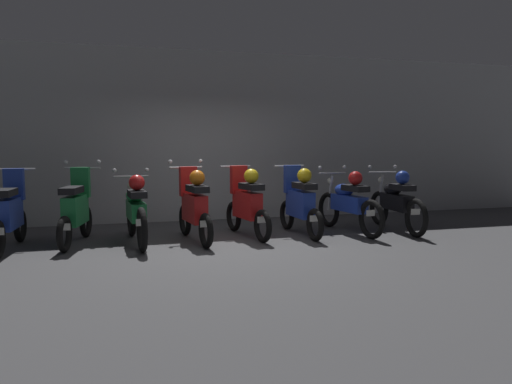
{
  "coord_description": "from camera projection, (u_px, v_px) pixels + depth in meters",
  "views": [
    {
      "loc": [
        -1.55,
        -7.18,
        1.55
      ],
      "look_at": [
        0.59,
        0.6,
        0.75
      ],
      "focal_mm": 34.26,
      "sensor_mm": 36.0,
      "label": 1
    }
  ],
  "objects": [
    {
      "name": "ground_plane",
      "position": [
        229.0,
        246.0,
        7.44
      ],
      "size": [
        80.0,
        80.0,
        0.0
      ],
      "primitive_type": "plane",
      "color": "#424244"
    },
    {
      "name": "motorbike_slot_1",
      "position": [
        76.0,
        210.0,
        7.54
      ],
      "size": [
        0.58,
        1.67,
        1.29
      ],
      "color": "black",
      "rests_on": "ground"
    },
    {
      "name": "motorbike_slot_2",
      "position": [
        136.0,
        210.0,
        7.57
      ],
      "size": [
        0.59,
        1.95,
        1.15
      ],
      "color": "black",
      "rests_on": "ground"
    },
    {
      "name": "motorbike_slot_7",
      "position": [
        396.0,
        201.0,
        8.69
      ],
      "size": [
        0.59,
        1.95,
        1.15
      ],
      "color": "black",
      "rests_on": "ground"
    },
    {
      "name": "motorbike_slot_4",
      "position": [
        247.0,
        203.0,
        8.13
      ],
      "size": [
        0.56,
        1.67,
        1.18
      ],
      "color": "black",
      "rests_on": "ground"
    },
    {
      "name": "motorbike_slot_5",
      "position": [
        300.0,
        202.0,
        8.27
      ],
      "size": [
        0.56,
        1.68,
        1.18
      ],
      "color": "black",
      "rests_on": "ground"
    },
    {
      "name": "back_wall",
      "position": [
        200.0,
        136.0,
        9.91
      ],
      "size": [
        16.0,
        0.3,
        3.4
      ],
      "primitive_type": "cube",
      "color": "#9EA0A3",
      "rests_on": "ground"
    },
    {
      "name": "motorbike_slot_3",
      "position": [
        194.0,
        206.0,
        7.75
      ],
      "size": [
        0.58,
        1.68,
        1.29
      ],
      "color": "black",
      "rests_on": "ground"
    },
    {
      "name": "motorbike_slot_6",
      "position": [
        348.0,
        203.0,
        8.5
      ],
      "size": [
        0.58,
        1.94,
        1.15
      ],
      "color": "black",
      "rests_on": "ground"
    },
    {
      "name": "motorbike_slot_0",
      "position": [
        10.0,
        214.0,
        7.15
      ],
      "size": [
        0.56,
        1.68,
        1.18
      ],
      "color": "black",
      "rests_on": "ground"
    }
  ]
}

